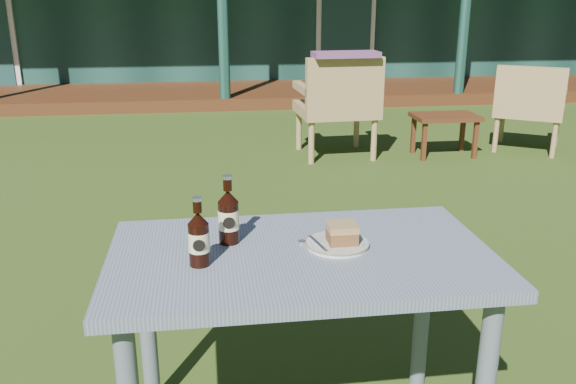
{
  "coord_description": "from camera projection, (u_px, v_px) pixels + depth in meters",
  "views": [
    {
      "loc": [
        -0.28,
        -3.33,
        1.49
      ],
      "look_at": [
        0.0,
        -1.3,
        0.82
      ],
      "focal_mm": 38.0,
      "sensor_mm": 36.0,
      "label": 1
    }
  ],
  "objects": [
    {
      "name": "armchair_right",
      "position": [
        530.0,
        103.0,
        5.89
      ],
      "size": [
        0.84,
        0.83,
        0.84
      ],
      "color": "#A58652",
      "rests_on": "ground"
    },
    {
      "name": "cake_slice",
      "position": [
        342.0,
        233.0,
        1.94
      ],
      "size": [
        0.09,
        0.09,
        0.06
      ],
      "color": "brown",
      "rests_on": "plate"
    },
    {
      "name": "plate",
      "position": [
        337.0,
        244.0,
        1.95
      ],
      "size": [
        0.2,
        0.2,
        0.01
      ],
      "color": "silver",
      "rests_on": "cafe_table"
    },
    {
      "name": "bottle_cap",
      "position": [
        302.0,
        242.0,
        1.97
      ],
      "size": [
        0.03,
        0.03,
        0.01
      ],
      "primitive_type": "cylinder",
      "color": "silver",
      "rests_on": "cafe_table"
    },
    {
      "name": "armchair_left",
      "position": [
        339.0,
        101.0,
        5.65
      ],
      "size": [
        0.74,
        0.7,
        0.95
      ],
      "color": "#A58652",
      "rests_on": "ground"
    },
    {
      "name": "ground",
      "position": [
        258.0,
        255.0,
        3.64
      ],
      "size": [
        80.0,
        80.0,
        0.0
      ],
      "primitive_type": "plane",
      "color": "#334916"
    },
    {
      "name": "cafe_table",
      "position": [
        301.0,
        281.0,
        1.94
      ],
      "size": [
        1.2,
        0.7,
        0.72
      ],
      "color": "slate",
      "rests_on": "ground"
    },
    {
      "name": "fork",
      "position": [
        318.0,
        244.0,
        1.93
      ],
      "size": [
        0.04,
        0.14,
        0.0
      ],
      "primitive_type": "cube",
      "rotation": [
        0.0,
        0.0,
        0.22
      ],
      "color": "silver",
      "rests_on": "plate"
    },
    {
      "name": "side_table",
      "position": [
        445.0,
        121.0,
        5.76
      ],
      "size": [
        0.6,
        0.4,
        0.4
      ],
      "color": "#492511",
      "rests_on": "ground"
    },
    {
      "name": "cola_bottle_near",
      "position": [
        228.0,
        216.0,
        1.95
      ],
      "size": [
        0.07,
        0.07,
        0.23
      ],
      "color": "black",
      "rests_on": "cafe_table"
    },
    {
      "name": "floral_throw",
      "position": [
        346.0,
        54.0,
        5.34
      ],
      "size": [
        0.59,
        0.26,
        0.05
      ],
      "primitive_type": "cube",
      "rotation": [
        0.0,
        0.0,
        3.19
      ],
      "color": "#70406A",
      "rests_on": "armchair_left"
    },
    {
      "name": "cola_bottle_far",
      "position": [
        199.0,
        238.0,
        1.79
      ],
      "size": [
        0.06,
        0.06,
        0.21
      ],
      "color": "black",
      "rests_on": "cafe_table"
    }
  ]
}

